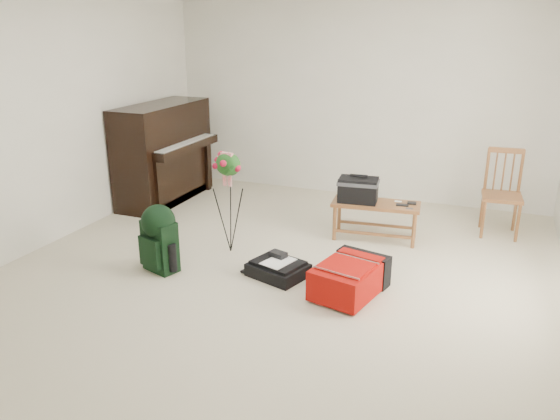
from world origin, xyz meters
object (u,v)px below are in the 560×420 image
at_px(green_backpack, 159,235).
at_px(flower_stand, 229,203).
at_px(red_suitcase, 351,275).
at_px(dining_chair, 502,194).
at_px(bench, 364,194).
at_px(piano, 165,155).
at_px(black_duffel, 278,268).

xyz_separation_m(green_backpack, flower_stand, (0.40, 0.65, 0.16)).
bearing_deg(flower_stand, red_suitcase, -7.56).
relative_size(dining_chair, flower_stand, 0.88).
bearing_deg(flower_stand, bench, 46.15).
bearing_deg(dining_chair, piano, 179.89).
height_order(dining_chair, green_backpack, dining_chair).
height_order(bench, black_duffel, bench).
bearing_deg(green_backpack, bench, 62.66).
height_order(piano, bench, piano).
relative_size(bench, black_duffel, 1.62).
distance_m(piano, green_backpack, 2.23).
bearing_deg(flower_stand, black_duffel, -18.89).
distance_m(dining_chair, green_backpack, 3.65).
bearing_deg(red_suitcase, bench, 112.34).
bearing_deg(green_backpack, dining_chair, 55.38).
xyz_separation_m(dining_chair, green_backpack, (-2.92, -2.20, -0.10)).
xyz_separation_m(piano, bench, (2.71, -0.37, -0.10)).
distance_m(piano, bench, 2.73).
xyz_separation_m(dining_chair, flower_stand, (-2.51, -1.55, 0.06)).
bearing_deg(dining_chair, red_suitcase, -124.92).
bearing_deg(black_duffel, piano, 161.68).
relative_size(piano, flower_stand, 1.42).
bearing_deg(bench, black_duffel, -117.86).
xyz_separation_m(piano, red_suitcase, (2.92, -1.65, -0.45)).
bearing_deg(black_duffel, red_suitcase, 12.80).
distance_m(piano, black_duffel, 2.78).
xyz_separation_m(piano, flower_stand, (1.55, -1.24, -0.08)).
relative_size(dining_chair, red_suitcase, 1.22).
relative_size(black_duffel, green_backpack, 0.91).
xyz_separation_m(piano, black_duffel, (2.22, -1.59, -0.52)).
distance_m(bench, flower_stand, 1.44).
bearing_deg(piano, dining_chair, 4.41).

